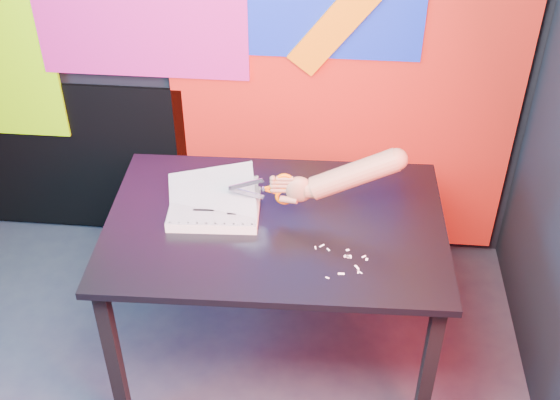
# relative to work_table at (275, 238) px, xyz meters

# --- Properties ---
(room) EXTENTS (3.01, 3.01, 2.71)m
(room) POSITION_rel_work_table_xyz_m (-0.42, -0.69, 0.68)
(room) COLOR #21202C
(room) RESTS_ON ground
(backdrop) EXTENTS (2.88, 0.05, 2.08)m
(backdrop) POSITION_rel_work_table_xyz_m (-0.36, 0.77, 0.29)
(backdrop) COLOR red
(backdrop) RESTS_ON ground
(work_table) EXTENTS (1.32, 0.90, 0.75)m
(work_table) POSITION_rel_work_table_xyz_m (0.00, 0.00, 0.00)
(work_table) COLOR black
(work_table) RESTS_ON ground
(printout_stack) EXTENTS (0.37, 0.27, 0.18)m
(printout_stack) POSITION_rel_work_table_xyz_m (-0.24, 0.03, 0.10)
(printout_stack) COLOR silver
(printout_stack) RESTS_ON work_table
(scissors) EXTENTS (0.25, 0.03, 0.14)m
(scissors) POSITION_rel_work_table_xyz_m (0.01, 0.03, 0.21)
(scissors) COLOR #ADB1C3
(scissors) RESTS_ON printout_stack
(hand_forearm) EXTENTS (0.49, 0.11, 0.24)m
(hand_forearm) POSITION_rel_work_table_xyz_m (0.25, 0.05, 0.27)
(hand_forearm) COLOR brown
(hand_forearm) RESTS_ON work_table
(paper_clippings) EXTENTS (0.20, 0.18, 0.00)m
(paper_clippings) POSITION_rel_work_table_xyz_m (0.27, -0.20, 0.08)
(paper_clippings) COLOR white
(paper_clippings) RESTS_ON work_table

